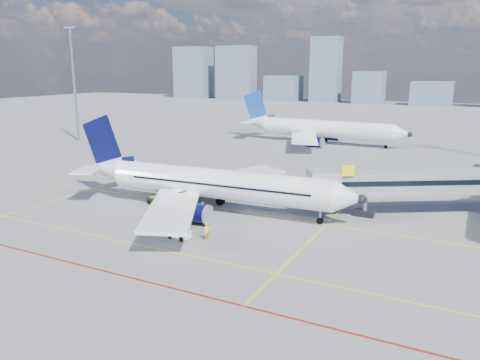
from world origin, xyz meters
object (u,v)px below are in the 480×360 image
object	(u,v)px
baggage_tug	(179,232)
cargo_dolly	(170,223)
main_aircraft	(206,183)
ramp_worker	(207,231)
belt_loader	(163,201)
second_aircraft	(319,129)

from	to	relation	value
baggage_tug	cargo_dolly	size ratio (longest dim) A/B	0.68
baggage_tug	main_aircraft	bearing A→B (deg)	113.44
main_aircraft	baggage_tug	bearing A→B (deg)	-78.73
ramp_worker	belt_loader	bearing A→B (deg)	75.24
ramp_worker	cargo_dolly	bearing A→B (deg)	104.90
ramp_worker	baggage_tug	bearing A→B (deg)	128.79
baggage_tug	cargo_dolly	world-z (taller)	cargo_dolly
main_aircraft	second_aircraft	xyz separation A→B (m)	(-3.90, 55.41, -0.00)
second_aircraft	main_aircraft	bearing A→B (deg)	-82.40
baggage_tug	ramp_worker	size ratio (longest dim) A/B	1.28
baggage_tug	ramp_worker	world-z (taller)	ramp_worker
baggage_tug	belt_loader	bearing A→B (deg)	142.11
second_aircraft	cargo_dolly	size ratio (longest dim) A/B	11.86
baggage_tug	belt_loader	xyz separation A→B (m)	(-8.01, 8.44, -0.02)
main_aircraft	second_aircraft	bearing A→B (deg)	90.47
main_aircraft	baggage_tug	world-z (taller)	main_aircraft
main_aircraft	second_aircraft	world-z (taller)	second_aircraft
cargo_dolly	belt_loader	distance (m)	9.30
baggage_tug	belt_loader	world-z (taller)	belt_loader
main_aircraft	second_aircraft	size ratio (longest dim) A/B	0.92
main_aircraft	ramp_worker	xyz separation A→B (m)	(5.31, -8.80, -2.34)
second_aircraft	belt_loader	size ratio (longest dim) A/B	6.08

